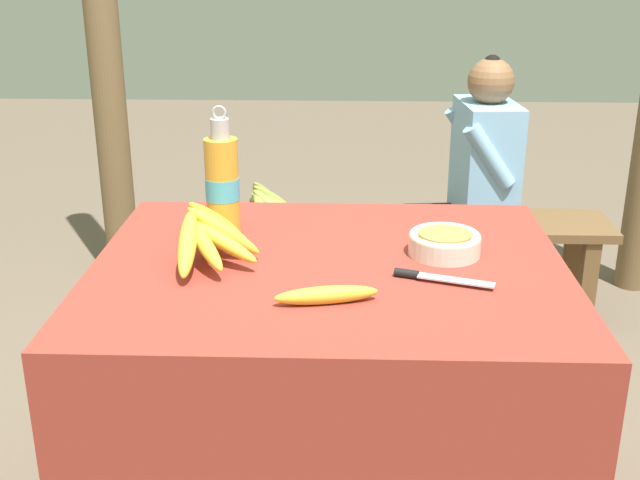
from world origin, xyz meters
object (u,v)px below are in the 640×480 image
at_px(banana_bunch_ripe, 208,233).
at_px(wooden_bench, 380,235).
at_px(serving_bowl, 445,242).
at_px(knife, 429,277).
at_px(loose_banana_front, 327,295).
at_px(banana_bunch_green, 266,201).
at_px(seated_vendor, 471,177).
at_px(support_post_near, 102,19).
at_px(water_bottle, 222,186).

height_order(banana_bunch_ripe, wooden_bench, banana_bunch_ripe).
bearing_deg(wooden_bench, serving_bowl, -85.04).
xyz_separation_m(serving_bowl, knife, (-0.05, -0.16, -0.02)).
height_order(serving_bowl, loose_banana_front, serving_bowl).
xyz_separation_m(loose_banana_front, banana_bunch_green, (-0.28, 1.47, -0.27)).
distance_m(loose_banana_front, seated_vendor, 1.53).
bearing_deg(wooden_bench, loose_banana_front, -96.87).
bearing_deg(support_post_near, wooden_bench, -18.23).
bearing_deg(serving_bowl, support_post_near, 128.99).
bearing_deg(banana_bunch_green, water_bottle, -89.82).
distance_m(water_bottle, knife, 0.59).
xyz_separation_m(water_bottle, loose_banana_front, (0.28, -0.40, -0.12)).
bearing_deg(banana_bunch_green, knife, -69.32).
relative_size(water_bottle, loose_banana_front, 1.51).
height_order(knife, banana_bunch_green, knife).
xyz_separation_m(wooden_bench, seated_vendor, (0.34, -0.04, 0.26)).
height_order(serving_bowl, knife, serving_bowl).
relative_size(water_bottle, support_post_near, 0.15).
bearing_deg(serving_bowl, knife, -107.29).
relative_size(loose_banana_front, banana_bunch_green, 0.70).
bearing_deg(banana_bunch_ripe, knife, -11.14).
bearing_deg(support_post_near, loose_banana_front, -62.03).
bearing_deg(banana_bunch_ripe, support_post_near, 113.23).
distance_m(knife, banana_bunch_green, 1.46).
bearing_deg(wooden_bench, support_post_near, 161.77).
xyz_separation_m(water_bottle, seated_vendor, (0.79, 1.03, -0.27)).
distance_m(serving_bowl, banana_bunch_green, 1.34).
height_order(serving_bowl, banana_bunch_green, serving_bowl).
distance_m(water_bottle, loose_banana_front, 0.50).
bearing_deg(support_post_near, water_bottle, -64.01).
distance_m(banana_bunch_ripe, seated_vendor, 1.46).
height_order(water_bottle, banana_bunch_green, water_bottle).
height_order(loose_banana_front, seated_vendor, seated_vendor).
bearing_deg(support_post_near, banana_bunch_green, -28.37).
height_order(seated_vendor, support_post_near, support_post_near).
height_order(wooden_bench, seated_vendor, seated_vendor).
height_order(knife, seated_vendor, seated_vendor).
bearing_deg(support_post_near, seated_vendor, -15.59).
relative_size(water_bottle, banana_bunch_green, 1.06).
xyz_separation_m(seated_vendor, banana_bunch_green, (-0.80, 0.04, -0.12)).
height_order(banana_bunch_ripe, loose_banana_front, banana_bunch_ripe).
xyz_separation_m(banana_bunch_ripe, serving_bowl, (0.57, 0.06, -0.04)).
relative_size(serving_bowl, support_post_near, 0.08).
relative_size(serving_bowl, knife, 0.79).
bearing_deg(serving_bowl, wooden_bench, 94.96).
bearing_deg(serving_bowl, seated_vendor, 78.25).
bearing_deg(knife, wooden_bench, 110.51).
bearing_deg(support_post_near, knife, -54.91).
distance_m(knife, wooden_bench, 1.40).
relative_size(serving_bowl, wooden_bench, 0.10).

